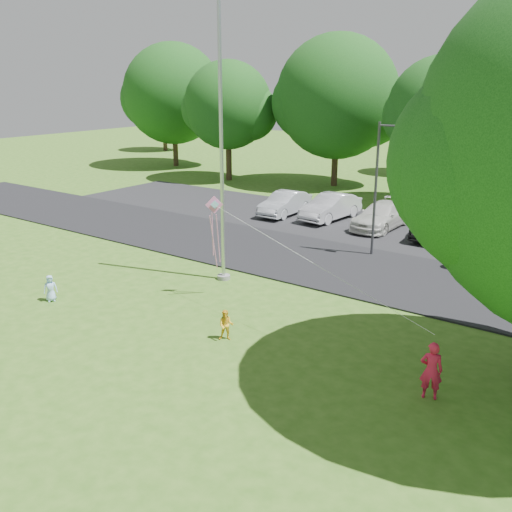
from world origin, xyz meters
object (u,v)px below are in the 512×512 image
Objects in this scene: street_lamp at (382,178)px; kite at (219,220)px; child_yellow at (226,325)px; trash_can at (463,258)px; woman at (431,370)px; flagpole at (222,172)px; child_blue at (50,288)px.

street_lamp is 8.26m from kite.
trash_can is at bearing 39.92° from child_yellow.
woman is at bearing -27.22° from child_yellow.
flagpole reaches higher than child_yellow.
flagpole is at bearing -42.15° from woman.
street_lamp is 0.66× the size of kite.
flagpole reaches higher than child_blue.
child_yellow is (3.42, -4.12, -3.70)m from flagpole.
trash_can is at bearing -3.36° from street_lamp.
flagpole is at bearing -137.81° from trash_can.
trash_can is at bearing 42.19° from flagpole.
flagpole is 10.71m from woman.
flagpole is at bearing 98.92° from child_yellow.
kite is (4.67, 3.59, 2.40)m from child_blue.
child_yellow is at bearing -48.61° from child_blue.
kite is at bearing -20.63° from child_blue.
child_yellow is (-3.72, -10.59, -0.03)m from trash_can.
trash_can is (7.14, 6.47, -3.67)m from flagpole.
kite is (-2.19, 2.44, 2.40)m from child_yellow.
street_lamp is 5.75× the size of trash_can.
woman is 1.57× the size of child_yellow.
trash_can is at bearing -10.16° from child_blue.
kite is (-2.32, -7.91, -0.57)m from street_lamp.
kite is (-8.20, 2.07, 2.13)m from woman.
trash_can is 15.81m from child_blue.
child_yellow is at bearing -109.35° from trash_can.
woman reaches higher than trash_can.
kite is at bearing -125.94° from trash_can.
street_lamp is 11.89m from woman.
flagpole is at bearing -1.33° from child_blue.
child_yellow is at bearing -16.91° from woman.
flagpole reaches higher than street_lamp.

